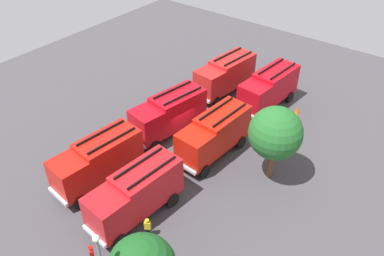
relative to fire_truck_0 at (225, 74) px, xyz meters
The scene contains 13 objects.
ground_plane 9.16m from the fire_truck_0, 15.10° to the left, with size 54.53×54.53×0.00m, color #423F44.
fire_truck_0 is the anchor object (origin of this frame).
fire_truck_1 8.88m from the fire_truck_0, ahead, with size 7.51×3.72×3.88m.
fire_truck_2 16.92m from the fire_truck_0, ahead, with size 7.42×3.37×3.88m.
fire_truck_3 4.83m from the fire_truck_0, 94.69° to the left, with size 7.39×3.28×3.88m.
fire_truck_4 10.11m from the fire_truck_0, 28.64° to the left, with size 7.35×3.15×3.88m.
fire_truck_5 18.17m from the fire_truck_0, 14.10° to the left, with size 7.38×3.26×3.88m.
firefighter_0 19.63m from the fire_truck_0, 18.74° to the left, with size 0.43×0.48×1.60m.
firefighter_1 22.94m from the fire_truck_0, 13.03° to the left, with size 0.43×0.48×1.84m.
firefighter_3 6.58m from the fire_truck_0, 27.92° to the right, with size 0.39×0.48×1.60m.
tree_0 13.11m from the fire_truck_0, 49.82° to the left, with size 4.05×4.05×6.28m.
traffic_cone_0 21.75m from the fire_truck_0, 16.63° to the left, with size 0.50×0.50×0.72m, color #F2600C.
traffic_cone_1 8.06m from the fire_truck_0, 97.60° to the left, with size 0.50×0.50×0.72m, color #F2600C.
Camera 1 is at (21.40, 16.56, 21.64)m, focal length 36.38 mm.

